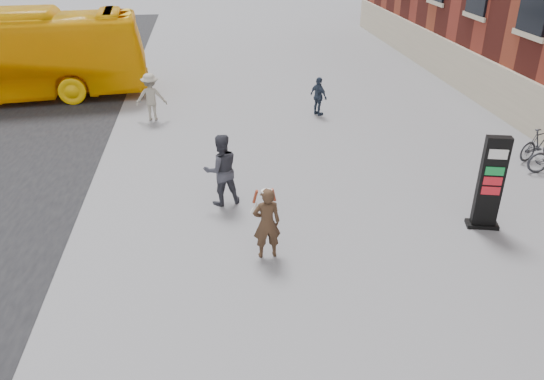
{
  "coord_description": "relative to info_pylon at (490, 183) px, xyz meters",
  "views": [
    {
      "loc": [
        -1.57,
        -9.3,
        6.71
      ],
      "look_at": [
        -0.21,
        1.51,
        1.12
      ],
      "focal_mm": 35.0,
      "sensor_mm": 36.0,
      "label": 1
    }
  ],
  "objects": [
    {
      "name": "ground",
      "position": [
        -4.92,
        -1.12,
        -1.17
      ],
      "size": [
        100.0,
        100.0,
        0.0
      ],
      "primitive_type": "plane",
      "color": "#9E9EA3"
    },
    {
      "name": "pedestrian_b",
      "position": [
        -8.55,
        8.88,
        -0.3
      ],
      "size": [
        1.15,
        0.68,
        1.75
      ],
      "primitive_type": "imported",
      "rotation": [
        0.0,
        0.0,
        3.11
      ],
      "color": "#9C9584",
      "rests_on": "ground"
    },
    {
      "name": "pedestrian_a",
      "position": [
        -6.24,
        2.0,
        -0.21
      ],
      "size": [
        1.08,
        0.93,
        1.92
      ],
      "primitive_type": "imported",
      "rotation": [
        0.0,
        0.0,
        3.38
      ],
      "color": "#373741",
      "rests_on": "ground"
    },
    {
      "name": "woman",
      "position": [
        -5.37,
        -0.6,
        -0.31
      ],
      "size": [
        0.66,
        0.61,
        1.68
      ],
      "rotation": [
        0.0,
        0.0,
        3.22
      ],
      "color": "#402B1C",
      "rests_on": "ground"
    },
    {
      "name": "pedestrian_c",
      "position": [
        -2.31,
        8.64,
        -0.44
      ],
      "size": [
        0.74,
        0.92,
        1.46
      ],
      "primitive_type": "imported",
      "rotation": [
        0.0,
        0.0,
        2.09
      ],
      "color": "#2A3649",
      "rests_on": "ground"
    },
    {
      "name": "bike_7",
      "position": [
        3.68,
        3.68,
        -0.65
      ],
      "size": [
        1.78,
        1.04,
        1.03
      ],
      "primitive_type": "imported",
      "rotation": [
        0.0,
        0.0,
        1.92
      ],
      "color": "#2C2D32",
      "rests_on": "ground"
    },
    {
      "name": "info_pylon",
      "position": [
        0.0,
        0.0,
        0.0
      ],
      "size": [
        0.82,
        0.54,
        2.34
      ],
      "rotation": [
        0.0,
        0.0,
        -0.24
      ],
      "color": "black",
      "rests_on": "ground"
    }
  ]
}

